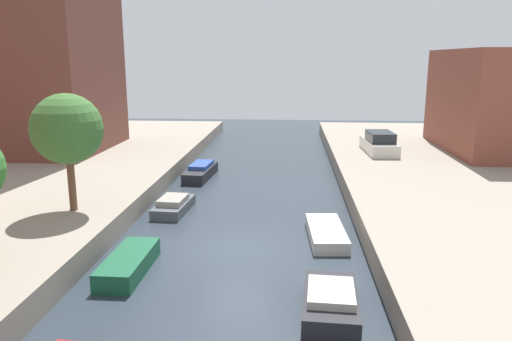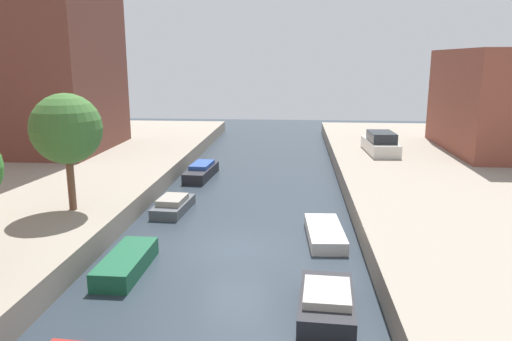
{
  "view_description": "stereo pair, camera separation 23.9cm",
  "coord_description": "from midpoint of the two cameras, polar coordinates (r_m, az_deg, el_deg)",
  "views": [
    {
      "loc": [
        2.08,
        -18.13,
        7.32
      ],
      "look_at": [
        0.23,
        7.6,
        1.41
      ],
      "focal_mm": 34.25,
      "sensor_mm": 36.0,
      "label": 1
    },
    {
      "loc": [
        2.32,
        -18.12,
        7.32
      ],
      "look_at": [
        0.23,
        7.6,
        1.41
      ],
      "focal_mm": 34.25,
      "sensor_mm": 36.0,
      "label": 2
    }
  ],
  "objects": [
    {
      "name": "ground_plane",
      "position": [
        19.67,
        -2.63,
        -8.97
      ],
      "size": [
        84.0,
        84.0,
        0.0
      ],
      "primitive_type": "plane",
      "color": "#28333D"
    },
    {
      "name": "street_tree_2",
      "position": [
        21.74,
        -21.49,
        4.49
      ],
      "size": [
        2.94,
        2.94,
        4.97
      ],
      "color": "brown",
      "rests_on": "quay_left"
    },
    {
      "name": "parked_car",
      "position": [
        34.67,
        14.0,
        3.05
      ],
      "size": [
        2.03,
        4.87,
        1.49
      ],
      "color": "beige",
      "rests_on": "quay_right"
    },
    {
      "name": "moored_boat_left_2",
      "position": [
        18.0,
        -15.03,
        -10.45
      ],
      "size": [
        1.32,
        3.54,
        0.65
      ],
      "color": "#195638",
      "rests_on": "ground_plane"
    },
    {
      "name": "moored_boat_left_3",
      "position": [
        24.3,
        -9.88,
        -4.03
      ],
      "size": [
        1.58,
        3.23,
        0.77
      ],
      "color": "#4C5156",
      "rests_on": "ground_plane"
    },
    {
      "name": "moored_boat_left_4",
      "position": [
        30.98,
        -6.69,
        -0.12
      ],
      "size": [
        1.61,
        4.29,
        0.9
      ],
      "color": "#232328",
      "rests_on": "ground_plane"
    },
    {
      "name": "moored_boat_right_2",
      "position": [
        14.92,
        8.21,
        -14.98
      ],
      "size": [
        1.76,
        3.32,
        0.86
      ],
      "color": "#232328",
      "rests_on": "ground_plane"
    },
    {
      "name": "moored_boat_right_3",
      "position": [
        20.65,
        7.87,
        -7.24
      ],
      "size": [
        1.63,
        3.8,
        0.51
      ],
      "color": "beige",
      "rests_on": "ground_plane"
    }
  ]
}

